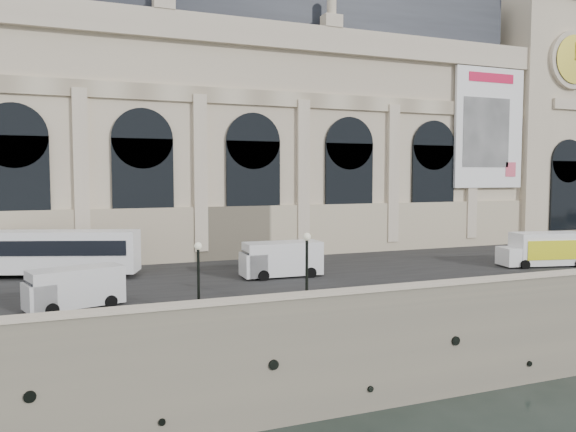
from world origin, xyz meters
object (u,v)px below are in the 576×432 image
lamp_left (198,279)px  box_truck (543,250)px  van_b (70,288)px  lamp_right (307,272)px  bus_left (56,252)px  van_c (278,259)px

lamp_left → box_truck: bearing=10.9°
van_b → lamp_left: lamp_left is taller
box_truck → lamp_right: size_ratio=1.68×
bus_left → lamp_right: bearing=-50.1°
bus_left → box_truck: (38.82, -9.51, -0.55)m
bus_left → van_c: bearing=-20.9°
van_b → lamp_left: bearing=-33.0°
box_truck → lamp_right: 26.07m
van_c → box_truck: bearing=-8.6°
lamp_right → van_b: bearing=157.9°
box_truck → lamp_right: bearing=-164.6°
lamp_right → bus_left: bearing=129.9°
van_c → box_truck: (23.03, -3.49, 0.08)m
bus_left → van_b: 11.28m
van_c → lamp_right: lamp_right is taller
van_c → lamp_left: 12.59m
van_c → lamp_right: (-2.10, -10.39, 0.85)m
bus_left → van_c: size_ratio=2.00×
lamp_right → van_c: bearing=78.6°
van_b → box_truck: bearing=2.6°
bus_left → lamp_left: bearing=-64.0°
bus_left → van_b: bus_left is taller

